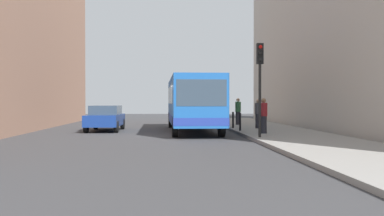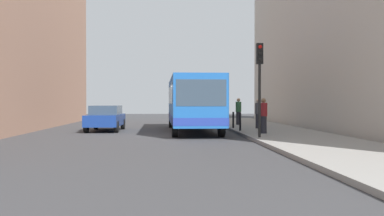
# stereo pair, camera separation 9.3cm
# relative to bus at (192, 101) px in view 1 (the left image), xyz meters

# --- Properties ---
(ground_plane) EXTENTS (80.00, 80.00, 0.00)m
(ground_plane) POSITION_rel_bus_xyz_m (-0.98, -3.33, -1.73)
(ground_plane) COLOR #38383A
(sidewalk) EXTENTS (4.40, 40.00, 0.15)m
(sidewalk) POSITION_rel_bus_xyz_m (4.42, -3.33, -1.65)
(sidewalk) COLOR gray
(sidewalk) RESTS_ON ground
(building_right) EXTENTS (7.00, 32.00, 12.95)m
(building_right) POSITION_rel_bus_xyz_m (10.52, 0.67, 4.75)
(building_right) COLOR #BCB7AD
(building_right) RESTS_ON ground
(bus) EXTENTS (2.64, 11.05, 3.00)m
(bus) POSITION_rel_bus_xyz_m (0.00, 0.00, 0.00)
(bus) COLOR #19519E
(bus) RESTS_ON ground
(car_beside_bus) EXTENTS (1.94, 4.44, 1.48)m
(car_beside_bus) POSITION_rel_bus_xyz_m (-5.02, 0.76, -0.94)
(car_beside_bus) COLOR navy
(car_beside_bus) RESTS_ON ground
(traffic_light) EXTENTS (0.28, 0.33, 4.10)m
(traffic_light) POSITION_rel_bus_xyz_m (2.57, -6.16, 1.28)
(traffic_light) COLOR black
(traffic_light) RESTS_ON sidewalk
(bollard_near) EXTENTS (0.11, 0.11, 0.95)m
(bollard_near) POSITION_rel_bus_xyz_m (2.47, -1.78, -1.10)
(bollard_near) COLOR black
(bollard_near) RESTS_ON sidewalk
(bollard_mid) EXTENTS (0.11, 0.11, 0.95)m
(bollard_mid) POSITION_rel_bus_xyz_m (2.47, 0.63, -1.10)
(bollard_mid) COLOR black
(bollard_mid) RESTS_ON sidewalk
(pedestrian_near_signal) EXTENTS (0.38, 0.38, 1.73)m
(pedestrian_near_signal) POSITION_rel_bus_xyz_m (3.27, -3.83, -0.71)
(pedestrian_near_signal) COLOR #26262D
(pedestrian_near_signal) RESTS_ON sidewalk
(pedestrian_mid_sidewalk) EXTENTS (0.38, 0.38, 1.71)m
(pedestrian_mid_sidewalk) POSITION_rel_bus_xyz_m (3.88, 0.22, -0.72)
(pedestrian_mid_sidewalk) COLOR #26262D
(pedestrian_mid_sidewalk) RESTS_ON sidewalk
(pedestrian_far_sidewalk) EXTENTS (0.38, 0.38, 1.80)m
(pedestrian_far_sidewalk) POSITION_rel_bus_xyz_m (3.38, 4.24, -0.67)
(pedestrian_far_sidewalk) COLOR #26262D
(pedestrian_far_sidewalk) RESTS_ON sidewalk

